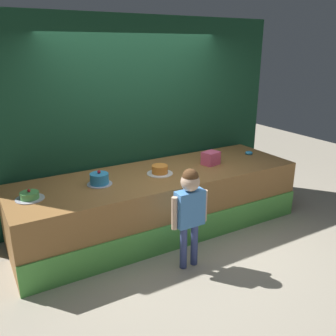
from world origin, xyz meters
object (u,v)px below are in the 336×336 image
at_px(cake_right, 160,170).
at_px(cake_center, 99,179).
at_px(child_figure, 190,205).
at_px(donut, 249,153).
at_px(pink_box, 211,158).
at_px(cake_left, 30,196).

bearing_deg(cake_right, cake_center, 177.69).
distance_m(child_figure, cake_right, 0.95).
xyz_separation_m(child_figure, donut, (1.75, 1.03, 0.06)).
xyz_separation_m(pink_box, cake_center, (-1.60, 0.04, -0.02)).
bearing_deg(cake_left, cake_right, 0.22).
bearing_deg(cake_center, donut, 1.48).
bearing_deg(cake_center, cake_left, -177.25).
height_order(pink_box, cake_right, pink_box).
bearing_deg(child_figure, pink_box, 43.97).
bearing_deg(cake_center, child_figure, -56.13).
relative_size(pink_box, cake_right, 0.67).
bearing_deg(cake_left, child_figure, -32.59).
height_order(cake_center, cake_right, cake_center).
relative_size(donut, cake_left, 0.37).
distance_m(donut, cake_left, 3.20).
bearing_deg(child_figure, donut, 30.32).
xyz_separation_m(donut, cake_center, (-2.40, -0.06, 0.05)).
distance_m(pink_box, donut, 0.81).
xyz_separation_m(child_figure, cake_center, (-0.65, 0.96, 0.10)).
distance_m(cake_center, cake_right, 0.80).
distance_m(donut, cake_center, 2.40).
bearing_deg(pink_box, cake_center, 178.43).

